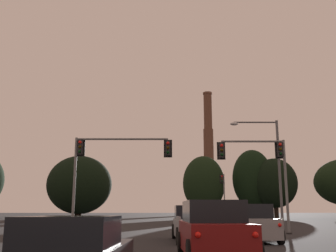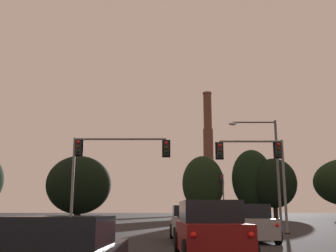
{
  "view_description": "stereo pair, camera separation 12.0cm",
  "coord_description": "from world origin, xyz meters",
  "views": [
    {
      "loc": [
        -1.24,
        -2.83,
        1.53
      ],
      "look_at": [
        -1.29,
        46.89,
        12.28
      ],
      "focal_mm": 42.0,
      "sensor_mm": 36.0,
      "label": 1
    },
    {
      "loc": [
        -1.12,
        -2.83,
        1.53
      ],
      "look_at": [
        -1.29,
        46.89,
        12.28
      ],
      "focal_mm": 42.0,
      "sensor_mm": 36.0,
      "label": 2
    }
  ],
  "objects": [
    {
      "name": "suv_center_lane_second",
      "position": [
        0.25,
        10.56,
        0.9
      ],
      "size": [
        2.29,
        4.97,
        1.86
      ],
      "rotation": [
        0.0,
        0.0,
        0.04
      ],
      "color": "maroon",
      "rests_on": "ground_plane"
    },
    {
      "name": "suv_right_lane_front",
      "position": [
        2.96,
        17.96,
        0.9
      ],
      "size": [
        2.29,
        4.97,
        1.86
      ],
      "rotation": [
        0.0,
        0.0,
        0.04
      ],
      "color": "gray",
      "rests_on": "ground_plane"
    },
    {
      "name": "pickup_truck_center_lane_front",
      "position": [
        0.14,
        18.21,
        0.8
      ],
      "size": [
        2.35,
        5.56,
        1.82
      ],
      "rotation": [
        0.0,
        0.0,
        0.03
      ],
      "color": "gray",
      "rests_on": "ground_plane"
    },
    {
      "name": "traffic_light_overhead_left",
      "position": [
        -5.41,
        24.09,
        5.03
      ],
      "size": [
        6.86,
        0.5,
        6.52
      ],
      "color": "slate",
      "rests_on": "ground_plane"
    },
    {
      "name": "traffic_light_overhead_right",
      "position": [
        5.37,
        24.33,
        4.86
      ],
      "size": [
        4.86,
        0.5,
        6.39
      ],
      "color": "slate",
      "rests_on": "ground_plane"
    },
    {
      "name": "traffic_light_far_right",
      "position": [
        6.45,
        52.32,
        4.28
      ],
      "size": [
        0.78,
        0.5,
        6.56
      ],
      "color": "slate",
      "rests_on": "ground_plane"
    },
    {
      "name": "street_lamp",
      "position": [
        6.81,
        27.71,
        5.33
      ],
      "size": [
        3.82,
        0.36,
        8.58
      ],
      "color": "#56565B",
      "rests_on": "ground_plane"
    },
    {
      "name": "smokestack",
      "position": [
        15.34,
        155.54,
        19.67
      ],
      "size": [
        7.5,
        7.5,
        50.15
      ],
      "color": "#523427",
      "rests_on": "ground_plane"
    },
    {
      "name": "treeline_far_right",
      "position": [
        -19.26,
        77.67,
        6.7
      ],
      "size": [
        13.08,
        11.77,
        12.57
      ],
      "color": "black",
      "rests_on": "ground_plane"
    },
    {
      "name": "treeline_right_mid",
      "position": [
        15.5,
        75.06,
        7.67
      ],
      "size": [
        7.96,
        7.17,
        13.45
      ],
      "color": "black",
      "rests_on": "ground_plane"
    },
    {
      "name": "treeline_left_mid",
      "position": [
        5.8,
        74.92,
        6.76
      ],
      "size": [
        8.21,
        7.39,
        12.18
      ],
      "color": "black",
      "rests_on": "ground_plane"
    },
    {
      "name": "treeline_center_right",
      "position": [
        19.32,
        73.29,
        6.75
      ],
      "size": [
        8.6,
        7.74,
        11.5
      ],
      "color": "black",
      "rests_on": "ground_plane"
    }
  ]
}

